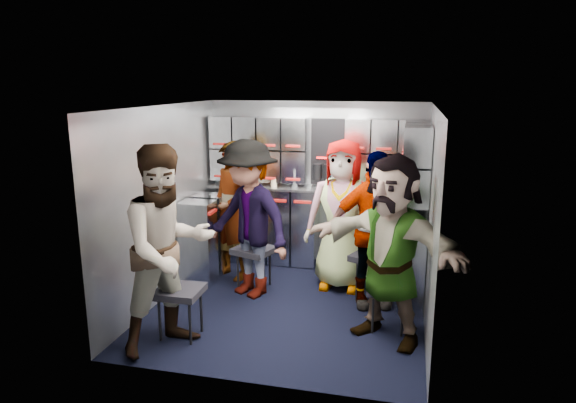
% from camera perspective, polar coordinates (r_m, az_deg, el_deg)
% --- Properties ---
extents(floor, '(3.00, 3.00, 0.00)m').
position_cam_1_polar(floor, '(5.62, 0.16, -11.40)').
color(floor, black).
rests_on(floor, ground).
extents(wall_back, '(2.80, 0.04, 2.10)m').
position_cam_1_polar(wall_back, '(6.71, 3.10, 2.08)').
color(wall_back, '#989FA6').
rests_on(wall_back, ground).
extents(wall_left, '(0.04, 3.00, 2.10)m').
position_cam_1_polar(wall_left, '(5.75, -13.55, -0.15)').
color(wall_left, '#989FA6').
rests_on(wall_left, ground).
extents(wall_right, '(0.04, 3.00, 2.10)m').
position_cam_1_polar(wall_right, '(5.15, 15.52, -1.82)').
color(wall_right, '#989FA6').
rests_on(wall_right, ground).
extents(ceiling, '(2.80, 3.00, 0.02)m').
position_cam_1_polar(ceiling, '(5.12, 0.17, 10.50)').
color(ceiling, silver).
rests_on(ceiling, wall_back).
extents(cart_bank_back, '(2.68, 0.38, 0.99)m').
position_cam_1_polar(cart_bank_back, '(6.64, 2.72, -2.96)').
color(cart_bank_back, '#A3A9B3').
rests_on(cart_bank_back, ground).
extents(cart_bank_left, '(0.38, 0.76, 0.99)m').
position_cam_1_polar(cart_bank_left, '(6.30, -9.28, -4.03)').
color(cart_bank_left, '#A3A9B3').
rests_on(cart_bank_left, ground).
extents(counter, '(2.68, 0.42, 0.03)m').
position_cam_1_polar(counter, '(6.51, 2.76, 1.44)').
color(counter, '#B0B2B7').
rests_on(counter, cart_bank_back).
extents(locker_bank_back, '(2.68, 0.28, 0.82)m').
position_cam_1_polar(locker_bank_back, '(6.49, 2.91, 5.65)').
color(locker_bank_back, '#A3A9B3').
rests_on(locker_bank_back, wall_back).
extents(locker_bank_right, '(0.28, 1.00, 0.82)m').
position_cam_1_polar(locker_bank_right, '(5.74, 14.08, 4.28)').
color(locker_bank_right, '#A3A9B3').
rests_on(locker_bank_right, wall_right).
extents(right_cabinet, '(0.28, 1.20, 1.00)m').
position_cam_1_polar(right_cabinet, '(5.87, 13.55, -5.45)').
color(right_cabinet, '#A3A9B3').
rests_on(right_cabinet, ground).
extents(coffee_niche, '(0.46, 0.16, 0.84)m').
position_cam_1_polar(coffee_niche, '(6.52, 4.57, 5.48)').
color(coffee_niche, black).
rests_on(coffee_niche, wall_back).
extents(red_latch_strip, '(2.60, 0.02, 0.03)m').
position_cam_1_polar(red_latch_strip, '(6.35, 2.42, -0.11)').
color(red_latch_strip, '#B51814').
rests_on(red_latch_strip, cart_bank_back).
extents(jump_seat_near_left, '(0.41, 0.39, 0.48)m').
position_cam_1_polar(jump_seat_near_left, '(4.92, -11.95, -10.00)').
color(jump_seat_near_left, black).
rests_on(jump_seat_near_left, ground).
extents(jump_seat_mid_left, '(0.52, 0.50, 0.49)m').
position_cam_1_polar(jump_seat_mid_left, '(5.92, -3.82, -5.65)').
color(jump_seat_mid_left, black).
rests_on(jump_seat_mid_left, ground).
extents(jump_seat_center, '(0.47, 0.46, 0.45)m').
position_cam_1_polar(jump_seat_center, '(6.16, 6.16, -5.28)').
color(jump_seat_center, black).
rests_on(jump_seat_center, ground).
extents(jump_seat_mid_right, '(0.55, 0.54, 0.50)m').
position_cam_1_polar(jump_seat_mid_right, '(5.71, 9.44, -6.39)').
color(jump_seat_mid_right, black).
rests_on(jump_seat_mid_right, ground).
extents(jump_seat_near_right, '(0.40, 0.38, 0.44)m').
position_cam_1_polar(jump_seat_near_right, '(5.05, 11.14, -9.84)').
color(jump_seat_near_right, black).
rests_on(jump_seat_near_right, ground).
extents(attendant_standing, '(0.72, 0.64, 1.66)m').
position_cam_1_polar(attendant_standing, '(6.17, -6.21, -1.04)').
color(attendant_standing, black).
rests_on(attendant_standing, ground).
extents(attendant_arc_a, '(1.09, 1.13, 1.84)m').
position_cam_1_polar(attendant_arc_a, '(4.60, -13.19, -5.18)').
color(attendant_arc_a, black).
rests_on(attendant_arc_a, ground).
extents(attendant_arc_b, '(1.30, 1.10, 1.74)m').
position_cam_1_polar(attendant_arc_b, '(5.63, -4.42, -1.98)').
color(attendant_arc_b, black).
rests_on(attendant_arc_b, ground).
extents(attendant_arc_c, '(0.87, 0.59, 1.72)m').
position_cam_1_polar(attendant_arc_c, '(5.86, 6.05, -1.51)').
color(attendant_arc_c, black).
rests_on(attendant_arc_c, ground).
extents(attendant_arc_d, '(1.05, 0.64, 1.66)m').
position_cam_1_polar(attendant_arc_d, '(5.42, 9.45, -3.14)').
color(attendant_arc_d, black).
rests_on(attendant_arc_d, ground).
extents(attendant_arc_e, '(1.66, 1.24, 1.74)m').
position_cam_1_polar(attendant_arc_e, '(4.72, 11.31, -5.25)').
color(attendant_arc_e, black).
rests_on(attendant_arc_e, ground).
extents(bottle_left, '(0.06, 0.06, 0.27)m').
position_cam_1_polar(bottle_left, '(6.70, -6.07, 3.02)').
color(bottle_left, white).
rests_on(bottle_left, counter).
extents(bottle_mid, '(0.07, 0.07, 0.24)m').
position_cam_1_polar(bottle_mid, '(6.48, 0.80, 2.59)').
color(bottle_mid, white).
rests_on(bottle_mid, counter).
extents(bottle_right, '(0.07, 0.07, 0.26)m').
position_cam_1_polar(bottle_right, '(6.39, 5.13, 2.48)').
color(bottle_right, white).
rests_on(bottle_right, counter).
extents(cup_left, '(0.08, 0.08, 0.10)m').
position_cam_1_polar(cup_left, '(6.55, -1.57, 2.09)').
color(cup_left, '#C9B38E').
rests_on(cup_left, counter).
extents(cup_right, '(0.07, 0.07, 0.11)m').
position_cam_1_polar(cup_right, '(6.38, 6.17, 1.77)').
color(cup_right, '#C9B38E').
rests_on(cup_right, counter).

